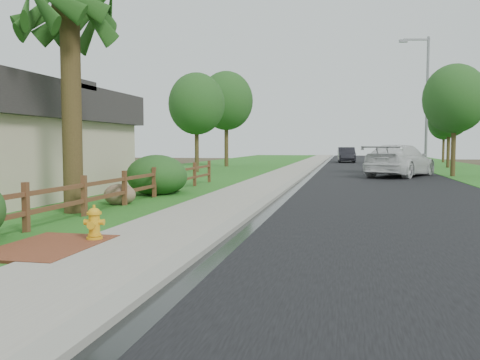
% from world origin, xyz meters
% --- Properties ---
extents(ground, '(120.00, 120.00, 0.00)m').
position_xyz_m(ground, '(0.00, 0.00, 0.00)').
color(ground, '#382F1F').
extents(road, '(8.00, 90.00, 0.02)m').
position_xyz_m(road, '(4.60, 35.00, 0.01)').
color(road, black).
rests_on(road, ground).
extents(curb, '(0.40, 90.00, 0.12)m').
position_xyz_m(curb, '(0.40, 35.00, 0.06)').
color(curb, gray).
rests_on(curb, ground).
extents(wet_gutter, '(0.50, 90.00, 0.00)m').
position_xyz_m(wet_gutter, '(0.75, 35.00, 0.02)').
color(wet_gutter, black).
rests_on(wet_gutter, road).
extents(sidewalk, '(2.20, 90.00, 0.10)m').
position_xyz_m(sidewalk, '(-0.90, 35.00, 0.05)').
color(sidewalk, gray).
rests_on(sidewalk, ground).
extents(grass_strip, '(1.60, 90.00, 0.06)m').
position_xyz_m(grass_strip, '(-2.80, 35.00, 0.03)').
color(grass_strip, '#195117').
rests_on(grass_strip, ground).
extents(lawn_near, '(9.00, 90.00, 0.04)m').
position_xyz_m(lawn_near, '(-8.00, 35.00, 0.02)').
color(lawn_near, '#195117').
rests_on(lawn_near, ground).
extents(verge_far, '(6.00, 90.00, 0.04)m').
position_xyz_m(verge_far, '(11.50, 35.00, 0.02)').
color(verge_far, '#195117').
rests_on(verge_far, ground).
extents(brick_patch, '(1.60, 2.40, 0.11)m').
position_xyz_m(brick_patch, '(-2.20, -1.00, 0.06)').
color(brick_patch, brown).
rests_on(brick_patch, ground).
extents(ranch_fence, '(0.12, 16.92, 1.10)m').
position_xyz_m(ranch_fence, '(-3.60, 6.40, 0.62)').
color(ranch_fence, '#54341C').
rests_on(ranch_fence, ground).
extents(palm_tree, '(3.60, 3.60, 6.60)m').
position_xyz_m(palm_tree, '(-4.30, 3.50, 5.52)').
color(palm_tree, '#332815').
rests_on(palm_tree, ground).
extents(fire_hydrant, '(0.43, 0.34, 0.65)m').
position_xyz_m(fire_hydrant, '(-1.70, -0.28, 0.40)').
color(fire_hydrant, yellow).
rests_on(fire_hydrant, sidewalk).
extents(white_suv, '(4.98, 6.85, 1.84)m').
position_xyz_m(white_suv, '(5.98, 21.94, 0.94)').
color(white_suv, silver).
rests_on(white_suv, road).
extents(dark_car_mid, '(2.67, 4.65, 1.49)m').
position_xyz_m(dark_car_mid, '(7.20, 36.73, 0.77)').
color(dark_car_mid, black).
rests_on(dark_car_mid, road).
extents(dark_car_far, '(1.94, 4.90, 1.59)m').
position_xyz_m(dark_car_far, '(2.90, 45.45, 0.81)').
color(dark_car_far, black).
rests_on(dark_car_far, road).
extents(streetlight, '(2.25, 0.67, 9.81)m').
position_xyz_m(streetlight, '(8.52, 30.98, 5.56)').
color(streetlight, gray).
rests_on(streetlight, ground).
extents(boulder, '(1.11, 0.90, 0.67)m').
position_xyz_m(boulder, '(-3.90, 5.50, 0.34)').
color(boulder, brown).
rests_on(boulder, ground).
extents(shrub_c, '(1.94, 1.94, 1.24)m').
position_xyz_m(shrub_c, '(-3.90, 9.48, 0.62)').
color(shrub_c, '#20491A').
rests_on(shrub_c, ground).
extents(shrub_d, '(2.66, 2.66, 1.51)m').
position_xyz_m(shrub_d, '(-3.90, 8.62, 0.75)').
color(shrub_d, '#20491A').
rests_on(shrub_d, ground).
extents(tree_near_left, '(3.78, 3.78, 6.70)m').
position_xyz_m(tree_near_left, '(-7.00, 24.07, 4.61)').
color(tree_near_left, '#332815').
rests_on(tree_near_left, ground).
extents(tree_near_right, '(3.63, 3.63, 6.53)m').
position_xyz_m(tree_near_right, '(9.00, 22.54, 4.52)').
color(tree_near_right, '#332815').
rests_on(tree_near_right, ground).
extents(tree_mid_left, '(4.48, 4.48, 8.00)m').
position_xyz_m(tree_mid_left, '(-7.00, 32.71, 5.52)').
color(tree_mid_left, '#332815').
rests_on(tree_mid_left, ground).
extents(tree_mid_right, '(3.45, 3.45, 6.25)m').
position_xyz_m(tree_mid_right, '(10.89, 34.27, 4.34)').
color(tree_mid_right, '#332815').
rests_on(tree_mid_right, ground).
extents(tree_far_right, '(3.20, 3.20, 5.91)m').
position_xyz_m(tree_far_right, '(12.72, 46.82, 4.13)').
color(tree_far_right, '#332815').
rests_on(tree_far_right, ground).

